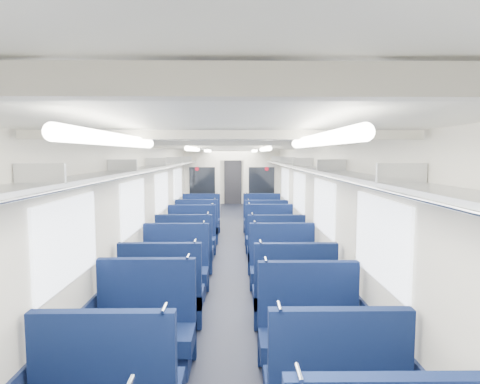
{
  "coord_description": "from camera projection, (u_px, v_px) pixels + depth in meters",
  "views": [
    {
      "loc": [
        0.09,
        -8.74,
        2.18
      ],
      "look_at": [
        0.23,
        2.8,
        1.1
      ],
      "focal_mm": 30.36,
      "sensor_mm": 36.0,
      "label": 1
    }
  ],
  "objects": [
    {
      "name": "seat_7",
      "position": [
        310.0,
        340.0,
        4.01
      ],
      "size": [
        1.02,
        0.56,
        1.14
      ],
      "color": "#0E1D47",
      "rests_on": "floor"
    },
    {
      "name": "luggage_rack_left",
      "position": [
        174.0,
        164.0,
        8.7
      ],
      "size": [
        0.36,
        17.4,
        0.18
      ],
      "color": "#B2B5BA",
      "rests_on": "wall_left"
    },
    {
      "name": "seat_19",
      "position": [
        262.0,
        222.0,
        11.05
      ],
      "size": [
        1.02,
        0.56,
        1.14
      ],
      "color": "#0E1D47",
      "rests_on": "floor"
    },
    {
      "name": "ceiling_fittings",
      "position": [
        231.0,
        149.0,
        8.43
      ],
      "size": [
        2.7,
        16.06,
        0.11
      ],
      "color": "beige",
      "rests_on": "ceiling"
    },
    {
      "name": "end_door",
      "position": [
        233.0,
        181.0,
        17.71
      ],
      "size": [
        0.75,
        0.06,
        2.0
      ],
      "primitive_type": "cube",
      "color": "black",
      "rests_on": "floor"
    },
    {
      "name": "seat_17",
      "position": [
        266.0,
        231.0,
        9.74
      ],
      "size": [
        1.02,
        0.56,
        1.14
      ],
      "color": "#0E1D47",
      "rests_on": "floor"
    },
    {
      "name": "dado_left",
      "position": [
        168.0,
        238.0,
        8.85
      ],
      "size": [
        0.03,
        17.9,
        0.7
      ],
      "primitive_type": "cube",
      "color": "#111B3B",
      "rests_on": "floor"
    },
    {
      "name": "seat_6",
      "position": [
        145.0,
        335.0,
        4.13
      ],
      "size": [
        1.02,
        0.56,
        1.14
      ],
      "color": "#0E1D47",
      "rests_on": "floor"
    },
    {
      "name": "floor",
      "position": [
        231.0,
        254.0,
        8.9
      ],
      "size": [
        2.8,
        18.0,
        0.01
      ],
      "primitive_type": "cube",
      "color": "black",
      "rests_on": "ground"
    },
    {
      "name": "bulkhead",
      "position": [
        232.0,
        186.0,
        12.01
      ],
      "size": [
        2.8,
        0.1,
        2.35
      ],
      "color": "beige",
      "rests_on": "floor"
    },
    {
      "name": "seat_10",
      "position": [
        175.0,
        273.0,
        6.25
      ],
      "size": [
        1.02,
        0.56,
        1.14
      ],
      "color": "#0E1D47",
      "rests_on": "floor"
    },
    {
      "name": "windows",
      "position": [
        231.0,
        191.0,
        8.31
      ],
      "size": [
        2.78,
        15.6,
        0.75
      ],
      "color": "white",
      "rests_on": "wall_left"
    },
    {
      "name": "wall_left",
      "position": [
        166.0,
        201.0,
        8.77
      ],
      "size": [
        0.02,
        18.0,
        2.35
      ],
      "primitive_type": "cube",
      "color": "beige",
      "rests_on": "floor"
    },
    {
      "name": "seat_11",
      "position": [
        283.0,
        273.0,
        6.28
      ],
      "size": [
        1.02,
        0.56,
        1.14
      ],
      "color": "#0E1D47",
      "rests_on": "floor"
    },
    {
      "name": "wall_right",
      "position": [
        295.0,
        201.0,
        8.81
      ],
      "size": [
        0.02,
        18.0,
        2.35
      ],
      "primitive_type": "cube",
      "color": "beige",
      "rests_on": "floor"
    },
    {
      "name": "seat_18",
      "position": [
        201.0,
        222.0,
        10.96
      ],
      "size": [
        1.02,
        0.56,
        1.14
      ],
      "color": "#0E1D47",
      "rests_on": "floor"
    },
    {
      "name": "seat_15",
      "position": [
        270.0,
        240.0,
        8.67
      ],
      "size": [
        1.02,
        0.56,
        1.14
      ],
      "color": "#0E1D47",
      "rests_on": "floor"
    },
    {
      "name": "seat_12",
      "position": [
        185.0,
        254.0,
        7.45
      ],
      "size": [
        1.02,
        0.56,
        1.14
      ],
      "color": "#0E1D47",
      "rests_on": "floor"
    },
    {
      "name": "seat_8",
      "position": [
        163.0,
        299.0,
        5.14
      ],
      "size": [
        1.02,
        0.56,
        1.14
      ],
      "color": "#0E1D47",
      "rests_on": "floor"
    },
    {
      "name": "luggage_rack_right",
      "position": [
        287.0,
        164.0,
        8.73
      ],
      "size": [
        0.36,
        17.4,
        0.18
      ],
      "color": "#B2B5BA",
      "rests_on": "wall_right"
    },
    {
      "name": "seat_13",
      "position": [
        275.0,
        255.0,
        7.41
      ],
      "size": [
        1.02,
        0.56,
        1.14
      ],
      "color": "#0E1D47",
      "rests_on": "floor"
    },
    {
      "name": "dado_right",
      "position": [
        294.0,
        238.0,
        8.88
      ],
      "size": [
        0.03,
        17.9,
        0.7
      ],
      "primitive_type": "cube",
      "color": "#111B3B",
      "rests_on": "floor"
    },
    {
      "name": "seat_9",
      "position": [
        293.0,
        299.0,
        5.13
      ],
      "size": [
        1.02,
        0.56,
        1.14
      ],
      "color": "#0E1D47",
      "rests_on": "floor"
    },
    {
      "name": "ceiling",
      "position": [
        231.0,
        146.0,
        8.68
      ],
      "size": [
        2.8,
        18.0,
        0.01
      ],
      "primitive_type": "cube",
      "color": "silver",
      "rests_on": "wall_left"
    },
    {
      "name": "seat_14",
      "position": [
        192.0,
        241.0,
        8.56
      ],
      "size": [
        1.02,
        0.56,
        1.14
      ],
      "color": "#0E1D47",
      "rests_on": "floor"
    },
    {
      "name": "seat_16",
      "position": [
        197.0,
        230.0,
        9.85
      ],
      "size": [
        1.02,
        0.56,
        1.14
      ],
      "color": "#0E1D47",
      "rests_on": "floor"
    },
    {
      "name": "wall_far",
      "position": [
        233.0,
        177.0,
        17.75
      ],
      "size": [
        2.8,
        0.02,
        2.35
      ],
      "primitive_type": "cube",
      "color": "beige",
      "rests_on": "floor"
    }
  ]
}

